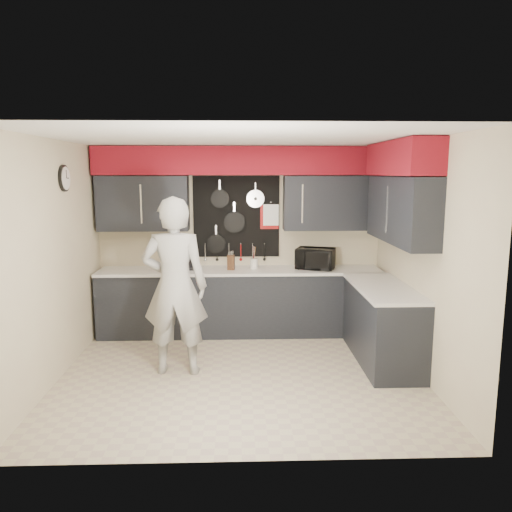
{
  "coord_description": "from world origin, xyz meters",
  "views": [
    {
      "loc": [
        -0.01,
        -5.35,
        2.24
      ],
      "look_at": [
        0.19,
        0.5,
        1.26
      ],
      "focal_mm": 35.0,
      "sensor_mm": 36.0,
      "label": 1
    }
  ],
  "objects_px": {
    "knife_block": "(231,262)",
    "coffee_maker": "(190,257)",
    "microwave": "(315,259)",
    "person": "(175,286)",
    "utensil_crock": "(254,264)"
  },
  "relations": [
    {
      "from": "knife_block",
      "to": "utensil_crock",
      "type": "bearing_deg",
      "value": 21.06
    },
    {
      "from": "microwave",
      "to": "utensil_crock",
      "type": "xyz_separation_m",
      "value": [
        -0.85,
        0.04,
        -0.07
      ]
    },
    {
      "from": "microwave",
      "to": "utensil_crock",
      "type": "relative_size",
      "value": 3.66
    },
    {
      "from": "microwave",
      "to": "person",
      "type": "height_order",
      "value": "person"
    },
    {
      "from": "microwave",
      "to": "utensil_crock",
      "type": "bearing_deg",
      "value": -163.47
    },
    {
      "from": "person",
      "to": "utensil_crock",
      "type": "bearing_deg",
      "value": -120.75
    },
    {
      "from": "utensil_crock",
      "to": "knife_block",
      "type": "bearing_deg",
      "value": -166.0
    },
    {
      "from": "knife_block",
      "to": "microwave",
      "type": "bearing_deg",
      "value": 8.88
    },
    {
      "from": "utensil_crock",
      "to": "coffee_maker",
      "type": "distance_m",
      "value": 0.89
    },
    {
      "from": "coffee_maker",
      "to": "knife_block",
      "type": "bearing_deg",
      "value": -18.79
    },
    {
      "from": "knife_block",
      "to": "coffee_maker",
      "type": "distance_m",
      "value": 0.58
    },
    {
      "from": "person",
      "to": "coffee_maker",
      "type": "bearing_deg",
      "value": -89.0
    },
    {
      "from": "utensil_crock",
      "to": "person",
      "type": "distance_m",
      "value": 1.69
    },
    {
      "from": "microwave",
      "to": "knife_block",
      "type": "bearing_deg",
      "value": -158.8
    },
    {
      "from": "microwave",
      "to": "person",
      "type": "xyz_separation_m",
      "value": [
        -1.77,
        -1.37,
        -0.07
      ]
    }
  ]
}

